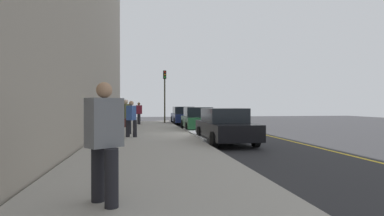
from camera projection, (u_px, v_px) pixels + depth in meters
ground_plane at (212, 138)px, 15.55m from camera, size 56.00×56.00×0.00m
sidewalk at (147, 137)px, 15.02m from camera, size 28.00×4.60×0.15m
lane_stripe_centre at (272, 137)px, 16.07m from camera, size 28.00×0.14×0.01m
snow_bank_curb at (196, 134)px, 16.14m from camera, size 6.53×0.56×0.22m
parked_car_navy at (183, 115)px, 26.33m from camera, size 4.80×1.97×1.51m
parked_car_green at (198, 119)px, 19.65m from camera, size 4.32×2.00×1.51m
parked_car_black at (225, 126)px, 13.39m from camera, size 4.60×1.90×1.51m
pedestrian_blue_coat at (131, 118)px, 14.42m from camera, size 0.54×0.52×1.70m
pedestrian_burgundy_coat at (139, 113)px, 24.11m from camera, size 0.56×0.50×1.71m
pedestrian_black_coat at (124, 114)px, 21.30m from camera, size 0.51×0.55×1.70m
pedestrian_grey_coat at (104, 139)px, 4.63m from camera, size 0.55×0.59×1.85m
pedestrian_olive_coat at (126, 116)px, 15.80m from camera, size 0.57×0.54×1.79m
traffic_light_pole at (165, 88)px, 26.01m from camera, size 0.35×0.26×4.42m
rolling_suitcase at (125, 123)px, 20.86m from camera, size 0.34×0.22×0.95m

